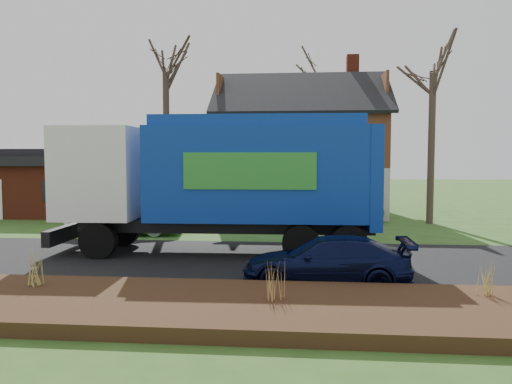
{
  "coord_description": "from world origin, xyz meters",
  "views": [
    {
      "loc": [
        2.08,
        -15.35,
        3.26
      ],
      "look_at": [
        0.42,
        2.5,
        2.0
      ],
      "focal_mm": 35.0,
      "sensor_mm": 36.0,
      "label": 1
    }
  ],
  "objects": [
    {
      "name": "silver_sedan",
      "position": [
        -5.29,
        4.84,
        0.76
      ],
      "size": [
        4.75,
        2.19,
        1.51
      ],
      "primitive_type": "imported",
      "rotation": [
        0.0,
        0.0,
        1.7
      ],
      "color": "#A8ACB0",
      "rests_on": "ground"
    },
    {
      "name": "grass_clump_mid",
      "position": [
        1.53,
        -5.11,
        0.72
      ],
      "size": [
        0.3,
        0.25,
        0.84
      ],
      "color": "#A57E49",
      "rests_on": "mulch_verge"
    },
    {
      "name": "mulch_verge",
      "position": [
        0.0,
        -5.3,
        0.15
      ],
      "size": [
        80.0,
        3.5,
        0.3
      ],
      "primitive_type": "cube",
      "color": "#312010",
      "rests_on": "ground"
    },
    {
      "name": "main_house",
      "position": [
        1.49,
        13.91,
        4.03
      ],
      "size": [
        12.95,
        8.95,
        9.26
      ],
      "color": "#C0B49B",
      "rests_on": "ground"
    },
    {
      "name": "tree_front_west",
      "position": [
        -4.56,
        8.7,
        8.46
      ],
      "size": [
        3.45,
        3.45,
        10.27
      ],
      "color": "#3A2B23",
      "rests_on": "ground"
    },
    {
      "name": "tree_front_east",
      "position": [
        8.35,
        9.76,
        8.49
      ],
      "size": [
        3.76,
        3.76,
        10.44
      ],
      "color": "#46342A",
      "rests_on": "ground"
    },
    {
      "name": "ranch_house",
      "position": [
        -12.0,
        13.0,
        1.81
      ],
      "size": [
        9.8,
        8.2,
        3.7
      ],
      "color": "maroon",
      "rests_on": "ground"
    },
    {
      "name": "ground",
      "position": [
        0.0,
        0.0,
        0.0
      ],
      "size": [
        120.0,
        120.0,
        0.0
      ],
      "primitive_type": "plane",
      "color": "#2E521B",
      "rests_on": "ground"
    },
    {
      "name": "garbage_truck",
      "position": [
        -0.53,
        1.21,
        2.65
      ],
      "size": [
        10.79,
        3.12,
        4.6
      ],
      "rotation": [
        0.0,
        0.0,
        0.02
      ],
      "color": "black",
      "rests_on": "ground"
    },
    {
      "name": "tree_back",
      "position": [
        3.38,
        22.15,
        10.31
      ],
      "size": [
        3.9,
        3.9,
        12.37
      ],
      "color": "#443528",
      "rests_on": "ground"
    },
    {
      "name": "grass_clump_west",
      "position": [
        -4.04,
        -4.5,
        0.77
      ],
      "size": [
        0.36,
        0.3,
        0.95
      ],
      "color": "#A69549",
      "rests_on": "mulch_verge"
    },
    {
      "name": "road",
      "position": [
        0.0,
        0.0,
        0.01
      ],
      "size": [
        80.0,
        7.0,
        0.02
      ],
      "primitive_type": "cube",
      "color": "black",
      "rests_on": "ground"
    },
    {
      "name": "grass_clump_east",
      "position": [
        5.96,
        -4.44,
        0.68
      ],
      "size": [
        0.3,
        0.25,
        0.75
      ],
      "color": "tan",
      "rests_on": "mulch_verge"
    },
    {
      "name": "navy_wagon",
      "position": [
        2.7,
        -2.69,
        0.62
      ],
      "size": [
        4.28,
        1.76,
        1.24
      ],
      "primitive_type": "imported",
      "rotation": [
        0.0,
        0.0,
        -1.58
      ],
      "color": "black",
      "rests_on": "ground"
    }
  ]
}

